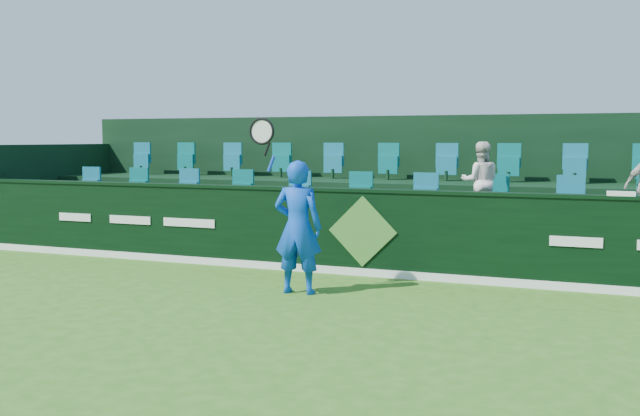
% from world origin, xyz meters
% --- Properties ---
extents(ground, '(60.00, 60.00, 0.00)m').
position_xyz_m(ground, '(0.00, 0.00, 0.00)').
color(ground, '#2F6618').
rests_on(ground, ground).
extents(sponsor_hoarding, '(16.00, 0.25, 1.35)m').
position_xyz_m(sponsor_hoarding, '(0.00, 4.00, 0.67)').
color(sponsor_hoarding, black).
rests_on(sponsor_hoarding, ground).
extents(stand_tier_front, '(16.00, 2.00, 0.80)m').
position_xyz_m(stand_tier_front, '(0.00, 5.10, 0.40)').
color(stand_tier_front, black).
rests_on(stand_tier_front, ground).
extents(stand_tier_back, '(16.00, 1.80, 1.30)m').
position_xyz_m(stand_tier_back, '(0.00, 7.00, 0.65)').
color(stand_tier_back, black).
rests_on(stand_tier_back, ground).
extents(stand_rear, '(16.00, 4.10, 2.60)m').
position_xyz_m(stand_rear, '(0.00, 7.44, 1.22)').
color(stand_rear, black).
rests_on(stand_rear, ground).
extents(seat_row_front, '(13.50, 0.50, 0.60)m').
position_xyz_m(seat_row_front, '(0.00, 5.50, 1.10)').
color(seat_row_front, '#146B82').
rests_on(seat_row_front, stand_tier_front).
extents(seat_row_back, '(13.50, 0.50, 0.60)m').
position_xyz_m(seat_row_back, '(0.00, 7.30, 1.60)').
color(seat_row_back, '#146B82').
rests_on(seat_row_back, stand_tier_back).
extents(tennis_player, '(1.09, 0.51, 2.47)m').
position_xyz_m(tennis_player, '(-0.46, 2.40, 0.93)').
color(tennis_player, blue).
rests_on(tennis_player, ground).
extents(spectator_left, '(0.71, 0.61, 1.28)m').
position_xyz_m(spectator_left, '(1.59, 5.12, 1.44)').
color(spectator_left, white).
rests_on(spectator_left, stand_tier_front).
extents(towel, '(0.36, 0.23, 0.05)m').
position_xyz_m(towel, '(3.65, 4.00, 1.38)').
color(towel, silver).
rests_on(towel, sponsor_hoarding).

